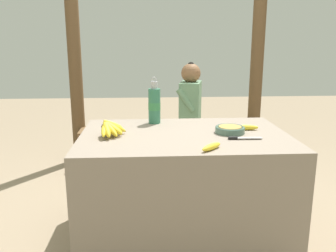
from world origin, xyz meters
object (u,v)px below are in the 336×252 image
object	(u,v)px
wooden_bench	(168,133)
support_post_near	(73,38)
loose_banana_front	(211,147)
banana_bunch_ripe	(110,127)
loose_banana_side	(246,127)
water_bottle	(154,105)
serving_bowl	(230,129)
seated_vendor	(186,107)
knife	(240,138)
support_post_far	(258,38)
banana_bunch_green	(123,124)

from	to	relation	value
wooden_bench	support_post_near	distance (m)	1.40
loose_banana_front	support_post_near	bearing A→B (deg)	118.94
support_post_near	banana_bunch_ripe	bearing A→B (deg)	-72.69
banana_bunch_ripe	support_post_near	world-z (taller)	support_post_near
loose_banana_side	support_post_near	xyz separation A→B (m)	(-1.41, 1.56, 0.59)
water_bottle	loose_banana_front	size ratio (longest dim) A/B	2.37
serving_bowl	seated_vendor	size ratio (longest dim) A/B	0.18
loose_banana_front	knife	world-z (taller)	loose_banana_front
banana_bunch_ripe	loose_banana_front	size ratio (longest dim) A/B	1.92
loose_banana_front	loose_banana_side	bearing A→B (deg)	53.56
loose_banana_side	seated_vendor	xyz separation A→B (m)	(-0.25, 1.38, -0.12)
knife	support_post_near	size ratio (longest dim) A/B	0.08
support_post_far	loose_banana_side	bearing A→B (deg)	-108.94
knife	banana_bunch_green	world-z (taller)	knife
water_bottle	seated_vendor	bearing A→B (deg)	72.35
loose_banana_front	wooden_bench	bearing A→B (deg)	93.89
wooden_bench	banana_bunch_green	world-z (taller)	banana_bunch_green
knife	seated_vendor	size ratio (longest dim) A/B	0.19
banana_bunch_ripe	support_post_far	bearing A→B (deg)	49.17
banana_bunch_ripe	serving_bowl	bearing A→B (deg)	2.09
loose_banana_side	water_bottle	bearing A→B (deg)	158.24
knife	serving_bowl	bearing A→B (deg)	99.74
seated_vendor	support_post_far	size ratio (longest dim) A/B	0.41
banana_bunch_ripe	water_bottle	world-z (taller)	water_bottle
water_bottle	wooden_bench	xyz separation A→B (m)	(0.17, 1.16, -0.52)
banana_bunch_ripe	water_bottle	bearing A→B (deg)	49.85
seated_vendor	support_post_near	size ratio (longest dim) A/B	0.41
loose_banana_front	support_post_far	xyz separation A→B (m)	(0.85, 1.98, 0.59)
loose_banana_side	seated_vendor	distance (m)	1.41
seated_vendor	banana_bunch_green	size ratio (longest dim) A/B	4.70
banana_bunch_green	knife	bearing A→B (deg)	-63.34
banana_bunch_green	loose_banana_side	bearing A→B (deg)	-56.72
serving_bowl	loose_banana_front	xyz separation A→B (m)	(-0.19, -0.36, -0.01)
loose_banana_front	knife	xyz separation A→B (m)	(0.21, 0.20, -0.01)
seated_vendor	water_bottle	bearing A→B (deg)	85.76
banana_bunch_green	support_post_far	world-z (taller)	support_post_far
loose_banana_front	seated_vendor	bearing A→B (deg)	87.90
banana_bunch_ripe	seated_vendor	size ratio (longest dim) A/B	0.25
loose_banana_side	banana_bunch_ripe	bearing A→B (deg)	-173.92
knife	support_post_far	xyz separation A→B (m)	(0.64, 1.78, 0.60)
banana_bunch_ripe	wooden_bench	distance (m)	1.63
seated_vendor	loose_banana_front	bearing A→B (deg)	101.31
loose_banana_front	loose_banana_side	xyz separation A→B (m)	(0.31, 0.42, 0.00)
support_post_near	support_post_far	bearing A→B (deg)	0.00
banana_bunch_ripe	loose_banana_side	world-z (taller)	banana_bunch_ripe
serving_bowl	wooden_bench	world-z (taller)	serving_bowl
wooden_bench	support_post_far	world-z (taller)	support_post_far
banana_bunch_ripe	support_post_near	distance (m)	1.81
loose_banana_side	support_post_far	distance (m)	1.75
knife	seated_vendor	distance (m)	1.62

